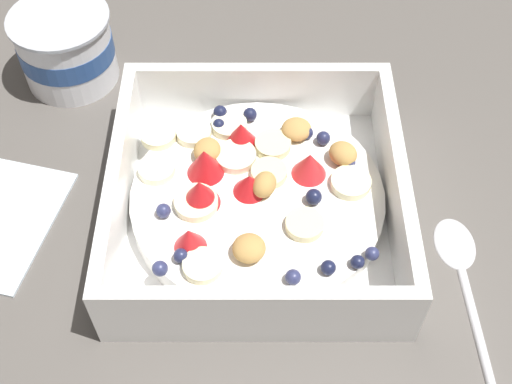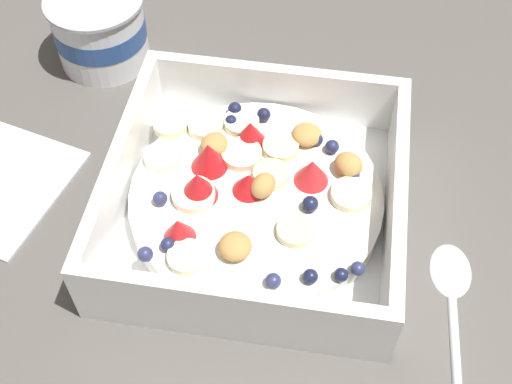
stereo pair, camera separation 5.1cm
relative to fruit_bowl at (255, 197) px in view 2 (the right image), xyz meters
The scene contains 4 objects.
ground_plane 0.02m from the fruit_bowl, 127.58° to the left, with size 2.40×2.40×0.00m, color #56514C.
fruit_bowl is the anchor object (origin of this frame).
spoon 0.17m from the fruit_bowl, 19.69° to the right, with size 0.03×0.17×0.01m.
yogurt_cup 0.24m from the fruit_bowl, 137.08° to the left, with size 0.09×0.09×0.07m.
Camera 2 is at (0.06, -0.32, 0.44)m, focal length 46.64 mm.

